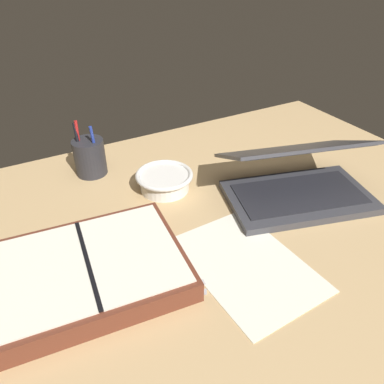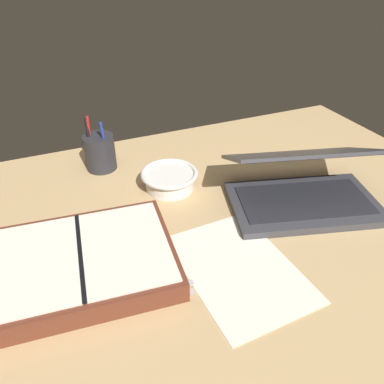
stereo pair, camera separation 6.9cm
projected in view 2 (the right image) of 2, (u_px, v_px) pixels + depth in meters
desk_top at (213, 231)px, 83.04cm from camera, size 140.00×100.00×2.00cm
laptop at (303, 186)px, 87.97cm from camera, size 39.57×33.41×15.62cm
bowl at (170, 179)px, 94.17cm from camera, size 14.40×14.40×4.71cm
pen_cup at (100, 152)px, 101.06cm from camera, size 8.17×8.17×14.94cm
planner at (82, 262)px, 70.31cm from camera, size 36.80×29.35×4.66cm
scissors at (141, 291)px, 67.09cm from camera, size 13.31×8.35×0.80cm
paper_sheet_front at (238, 268)px, 72.16cm from camera, size 21.32×29.59×0.16cm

